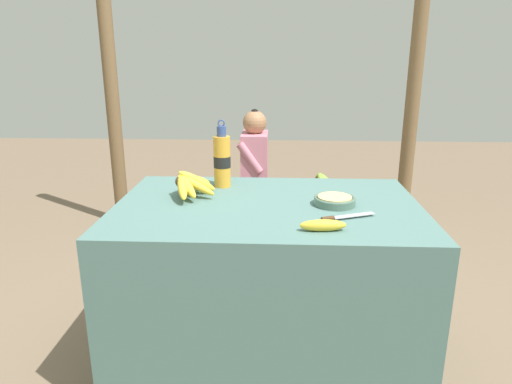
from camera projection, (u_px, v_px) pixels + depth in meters
The scene contains 12 objects.
ground_plane at pixel (266, 354), 2.30m from camera, with size 12.00×12.00×0.00m, color #75604C.
market_counter at pixel (267, 283), 2.18m from camera, with size 1.38×0.92×0.80m.
banana_bunch_ripe at pixel (190, 183), 2.16m from camera, with size 0.21×0.32×0.14m.
serving_bowl at pixel (335, 200), 2.04m from camera, with size 0.19×0.19×0.04m.
water_bottle at pixel (222, 160), 2.30m from camera, with size 0.09×0.09×0.34m.
loose_banana_front at pixel (323, 225), 1.74m from camera, with size 0.18×0.06×0.05m.
knife at pixel (341, 217), 1.87m from camera, with size 0.23×0.11×0.02m.
wooden_bench at pixel (258, 195), 3.67m from camera, with size 1.73×0.32×0.42m.
seated_vendor at pixel (248, 166), 3.57m from camera, with size 0.40×0.39×1.05m.
banana_bunch_green at pixel (323, 180), 3.61m from camera, with size 0.17×0.28×0.14m.
support_post_near at pixel (112, 96), 3.79m from camera, with size 0.12×0.12×2.23m.
support_post_far at pixel (413, 97), 3.67m from camera, with size 0.12×0.12×2.23m.
Camera 1 is at (0.04, -1.96, 1.45)m, focal length 32.00 mm.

